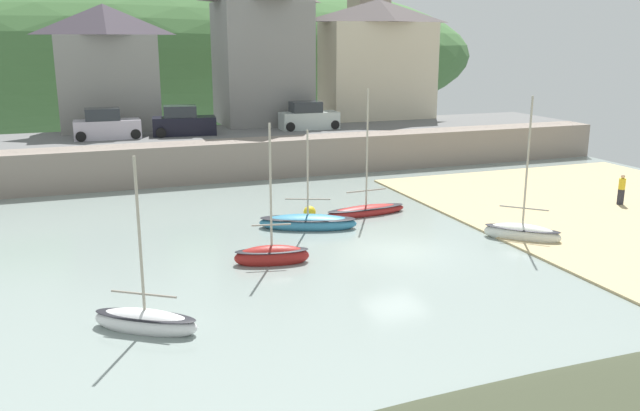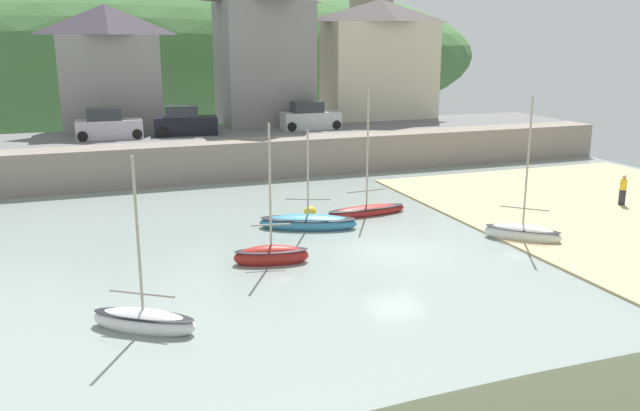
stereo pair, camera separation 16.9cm
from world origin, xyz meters
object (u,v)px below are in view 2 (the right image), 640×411
waterfront_building_centre (263,48)px  rowboat_small_beached (271,255)px  church_with_spire (371,17)px  parked_car_by_wall (185,123)px  motorboat_with_cabin (144,321)px  person_on_slipway (623,188)px  mooring_buoy (310,212)px  sailboat_far_left (522,233)px  parked_car_near_slipway (108,126)px  sailboat_nearest_shore (366,210)px  sailboat_white_hull (308,222)px  waterfront_building_right (380,59)px  parked_car_end_of_row (310,118)px  waterfront_building_left (109,67)px

waterfront_building_centre → rowboat_small_beached: size_ratio=1.89×
church_with_spire → parked_car_by_wall: 20.44m
rowboat_small_beached → motorboat_with_cabin: size_ratio=1.03×
church_with_spire → parked_car_by_wall: church_with_spire is taller
person_on_slipway → mooring_buoy: person_on_slipway is taller
sailboat_far_left → parked_car_near_slipway: bearing=172.8°
sailboat_far_left → parked_car_by_wall: sailboat_far_left is taller
waterfront_building_centre → sailboat_far_left: (4.68, -25.66, -7.59)m
person_on_slipway → sailboat_far_left: bearing=-159.2°
sailboat_nearest_shore → parked_car_near_slipway: size_ratio=1.56×
sailboat_white_hull → parked_car_by_wall: bearing=123.1°
motorboat_with_cabin → mooring_buoy: motorboat_with_cabin is taller
waterfront_building_right → parked_car_end_of_row: bearing=-148.7°
motorboat_with_cabin → mooring_buoy: (9.13, 10.98, -0.12)m
waterfront_building_centre → church_with_spire: (10.44, 4.00, 2.48)m
rowboat_small_beached → waterfront_building_left: bearing=111.9°
motorboat_with_cabin → parked_car_by_wall: motorboat_with_cabin is taller
waterfront_building_left → motorboat_with_cabin: bearing=-91.5°
waterfront_building_left → sailboat_nearest_shore: size_ratio=1.33×
parked_car_end_of_row → rowboat_small_beached: bearing=-111.9°
motorboat_with_cabin → person_on_slipway: motorboat_with_cabin is taller
motorboat_with_cabin → parked_car_by_wall: size_ratio=1.30×
person_on_slipway → motorboat_with_cabin: bearing=-164.2°
rowboat_small_beached → motorboat_with_cabin: 7.07m
sailboat_nearest_shore → sailboat_far_left: 7.87m
sailboat_nearest_shore → person_on_slipway: size_ratio=3.96×
motorboat_with_cabin → parked_car_near_slipway: size_ratio=1.35×
church_with_spire → mooring_buoy: bearing=-120.3°
parked_car_near_slipway → sailboat_far_left: bearing=-51.5°
sailboat_white_hull → mooring_buoy: 2.25m
waterfront_building_left → sailboat_far_left: bearing=-58.4°
waterfront_building_centre → sailboat_white_hull: size_ratio=2.26×
church_with_spire → parked_car_near_slipway: church_with_spire is taller
sailboat_far_left → church_with_spire: bearing=124.2°
mooring_buoy → sailboat_far_left: bearing=-43.9°
waterfront_building_left → parked_car_end_of_row: waterfront_building_left is taller
rowboat_small_beached → church_with_spire: bearing=71.1°
mooring_buoy → waterfront_building_right: bearing=56.6°
church_with_spire → motorboat_with_cabin: church_with_spire is taller
waterfront_building_centre → rowboat_small_beached: waterfront_building_centre is taller
parked_car_end_of_row → person_on_slipway: 21.24m
church_with_spire → waterfront_building_left: bearing=-169.5°
motorboat_with_cabin → parked_car_by_wall: 25.70m
waterfront_building_centre → waterfront_building_right: 9.53m
person_on_slipway → mooring_buoy: (-16.09, 3.84, -0.80)m
church_with_spire → mooring_buoy: size_ratio=25.03×
person_on_slipway → rowboat_small_beached: bearing=-172.9°
parked_car_by_wall → mooring_buoy: (3.96, -14.02, -3.02)m
waterfront_building_right → church_with_spire: (0.95, 4.00, 3.32)m
person_on_slipway → waterfront_building_left: bearing=137.5°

